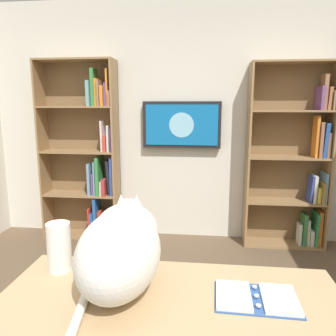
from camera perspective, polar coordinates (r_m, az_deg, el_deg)
The scene contains 8 objects.
wall_back at distance 3.79m, azimuth 2.35°, elevation 7.91°, with size 4.52×0.06×2.70m, color silver.
bookshelf_left at distance 3.79m, azimuth 21.50°, elevation 1.04°, with size 0.87×0.28×1.99m.
bookshelf_right at distance 3.89m, azimuth -13.65°, elevation 1.76°, with size 0.88×0.28×2.05m.
wall_mounted_tv at distance 3.71m, azimuth 2.41°, elevation 7.54°, with size 0.88×0.07×0.52m.
desk at distance 1.47m, azimuth 0.35°, elevation -26.32°, with size 1.41×0.63×0.78m.
cat at distance 1.42m, azimuth -8.16°, elevation -13.42°, with size 0.33×0.68×0.37m.
open_binder at distance 1.45m, azimuth 15.19°, elevation -21.05°, with size 0.34×0.23×0.02m.
paper_towel_roll at distance 1.65m, azimuth -18.50°, elevation -12.91°, with size 0.11×0.11×0.23m, color white.
Camera 1 is at (-0.27, 1.55, 1.54)m, focal length 34.88 mm.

